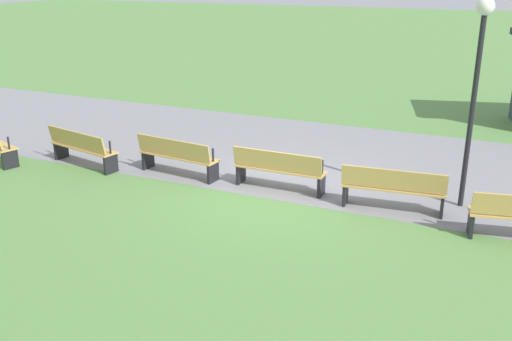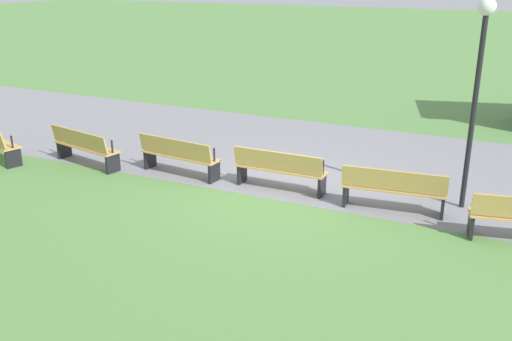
# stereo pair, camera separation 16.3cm
# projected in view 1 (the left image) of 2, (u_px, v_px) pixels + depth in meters

# --- Properties ---
(ground_plane) EXTENTS (120.00, 120.00, 0.00)m
(ground_plane) POSITION_uv_depth(u_px,v_px,m) (280.00, 189.00, 12.14)
(ground_plane) COLOR #5B8C47
(path_paving) EXTENTS (38.30, 6.21, 0.01)m
(path_paving) POSITION_uv_depth(u_px,v_px,m) (318.00, 156.00, 14.28)
(path_paving) COLOR gray
(path_paving) RESTS_ON ground
(bench_3) EXTENTS (2.00, 0.86, 0.89)m
(bench_3) POSITION_uv_depth(u_px,v_px,m) (82.00, 147.00, 13.37)
(bench_3) COLOR tan
(bench_3) RESTS_ON ground
(bench_4) EXTENTS (1.98, 0.67, 0.89)m
(bench_4) POSITION_uv_depth(u_px,v_px,m) (177.00, 155.00, 12.76)
(bench_4) COLOR tan
(bench_4) RESTS_ON ground
(bench_5) EXTENTS (1.94, 0.47, 0.89)m
(bench_5) POSITION_uv_depth(u_px,v_px,m) (279.00, 169.00, 11.92)
(bench_5) COLOR tan
(bench_5) RESTS_ON ground
(bench_6) EXTENTS (1.98, 0.67, 0.89)m
(bench_6) POSITION_uv_depth(u_px,v_px,m) (393.00, 188.00, 10.88)
(bench_6) COLOR tan
(bench_6) RESTS_ON ground
(lamp_post) EXTENTS (0.32, 0.32, 3.93)m
(lamp_post) POSITION_uv_depth(u_px,v_px,m) (478.00, 65.00, 10.38)
(lamp_post) COLOR black
(lamp_post) RESTS_ON ground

